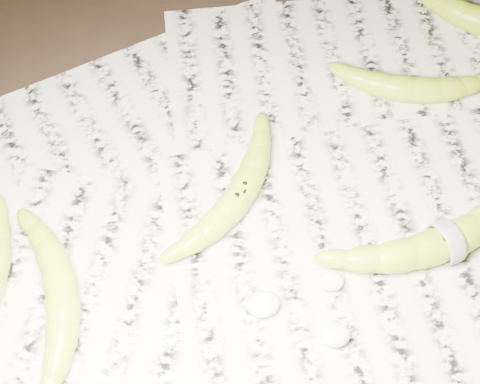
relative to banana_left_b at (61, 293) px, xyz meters
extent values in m
plane|color=black|center=(0.23, 0.03, -0.03)|extent=(3.00, 3.00, 0.00)
cube|color=beige|center=(0.25, 0.04, -0.02)|extent=(0.90, 0.70, 0.01)
torus|color=white|center=(0.43, -0.04, 0.00)|extent=(0.01, 0.05, 0.05)
ellipsoid|color=#F6F1BE|center=(0.21, -0.06, -0.01)|extent=(0.04, 0.03, 0.02)
ellipsoid|color=#F6F1BE|center=(0.28, -0.11, -0.01)|extent=(0.03, 0.03, 0.02)
ellipsoid|color=#F6F1BE|center=(0.29, -0.05, -0.01)|extent=(0.03, 0.02, 0.02)
camera|label=1|loc=(0.13, -0.31, 0.67)|focal=50.00mm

